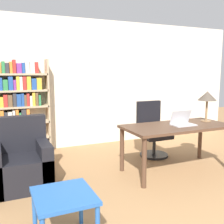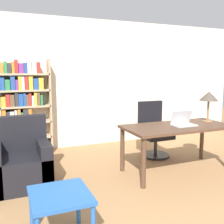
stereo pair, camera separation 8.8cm
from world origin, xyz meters
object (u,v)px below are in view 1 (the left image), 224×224
Objects in this scene: laptop at (182,122)px; table_lamp at (207,97)px; desk at (177,131)px; office_chair at (152,132)px; side_table_blue at (64,202)px; armchair at (20,164)px; bookshelf at (21,109)px.

table_lamp is at bearing 10.46° from laptop.
desk is 1.67× the size of office_chair.
table_lamp is 0.50× the size of office_chair.
side_table_blue is (-2.77, -1.16, -0.76)m from table_lamp.
desk is 0.89m from office_chair.
armchair is (-2.45, -0.46, -0.15)m from office_chair.
armchair is (-3.03, 0.32, -0.86)m from table_lamp.
side_table_blue is at bearing -152.77° from desk.
desk is 0.85m from table_lamp.
laptop is 0.71× the size of table_lamp.
laptop reaches higher than side_table_blue.
side_table_blue is at bearing -157.23° from table_lamp.
desk is 0.17m from laptop.
side_table_blue is 0.31× the size of bookshelf.
table_lamp is 0.54× the size of armchair.
desk is at bearing 27.23° from side_table_blue.
laptop is 0.36× the size of office_chair.
table_lamp is 1.21m from office_chair.
side_table_blue is at bearing -88.00° from bookshelf.
armchair is at bearing 170.21° from desk.
laptop is at bearing -40.10° from bookshelf.
desk is 2.37m from side_table_blue.
desk is 2.91m from bookshelf.
office_chair is (0.01, 0.89, -0.35)m from laptop.
bookshelf is at bearing 147.79° from table_lamp.
laptop is at bearing 25.82° from side_table_blue.
bookshelf reaches higher than desk.
desk reaches higher than side_table_blue.
office_chair reaches higher than side_table_blue.
side_table_blue is at bearing -154.18° from laptop.
office_chair is 2.93m from side_table_blue.
desk is at bearing -172.98° from table_lamp.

